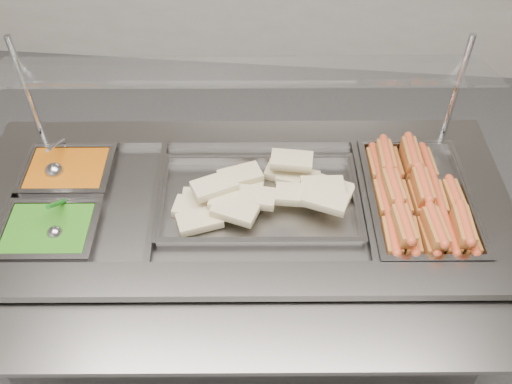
# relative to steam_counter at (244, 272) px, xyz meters

# --- Properties ---
(steam_counter) EXTENTS (1.78, 0.92, 0.82)m
(steam_counter) POSITION_rel_steam_counter_xyz_m (0.00, 0.00, 0.00)
(steam_counter) COLOR slate
(steam_counter) RESTS_ON ground
(tray_rail) EXTENTS (1.65, 0.50, 0.05)m
(tray_rail) POSITION_rel_steam_counter_xyz_m (0.05, -0.46, 0.37)
(tray_rail) COLOR gray
(tray_rail) RESTS_ON steam_counter
(sneeze_guard) EXTENTS (1.52, 0.41, 0.40)m
(sneeze_guard) POSITION_rel_steam_counter_xyz_m (-0.02, 0.20, 0.74)
(sneeze_guard) COLOR silver
(sneeze_guard) RESTS_ON steam_counter
(pan_hotdogs) EXTENTS (0.36, 0.53, 0.09)m
(pan_hotdogs) POSITION_rel_steam_counter_xyz_m (0.57, 0.06, 0.37)
(pan_hotdogs) COLOR gray
(pan_hotdogs) RESTS_ON steam_counter
(pan_wraps) EXTENTS (0.65, 0.42, 0.06)m
(pan_wraps) POSITION_rel_steam_counter_xyz_m (0.05, 0.01, 0.39)
(pan_wraps) COLOR gray
(pan_wraps) RESTS_ON steam_counter
(pan_beans) EXTENTS (0.29, 0.24, 0.09)m
(pan_beans) POSITION_rel_steam_counter_xyz_m (-0.60, 0.07, 0.37)
(pan_beans) COLOR gray
(pan_beans) RESTS_ON steam_counter
(pan_peas) EXTENTS (0.29, 0.24, 0.09)m
(pan_peas) POSITION_rel_steam_counter_xyz_m (-0.57, -0.19, 0.37)
(pan_peas) COLOR gray
(pan_peas) RESTS_ON steam_counter
(hotdogs_in_buns) EXTENTS (0.32, 0.49, 0.11)m
(hotdogs_in_buns) POSITION_rel_steam_counter_xyz_m (0.55, 0.04, 0.41)
(hotdogs_in_buns) COLOR #AD6424
(hotdogs_in_buns) RESTS_ON pan_hotdogs
(tortilla_wraps) EXTENTS (0.58, 0.36, 0.09)m
(tortilla_wraps) POSITION_rel_steam_counter_xyz_m (0.05, 0.01, 0.42)
(tortilla_wraps) COLOR #C7B085
(tortilla_wraps) RESTS_ON pan_wraps
(ladle) EXTENTS (0.06, 0.18, 0.13)m
(ladle) POSITION_rel_steam_counter_xyz_m (-0.63, 0.06, 0.42)
(ladle) COLOR #A9A8AD
(ladle) RESTS_ON pan_beans
(serving_spoon) EXTENTS (0.05, 0.16, 0.13)m
(serving_spoon) POSITION_rel_steam_counter_xyz_m (-0.54, -0.19, 0.42)
(serving_spoon) COLOR #A9A8AD
(serving_spoon) RESTS_ON pan_peas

